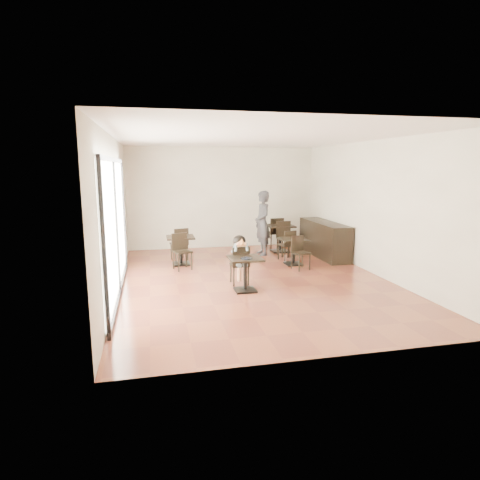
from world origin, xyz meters
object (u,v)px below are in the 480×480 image
object	(u,v)px
child_table	(245,274)
chair_mid_a	(287,245)
child_chair	(240,265)
chair_left_a	(179,244)
chair_back_a	(275,233)
chair_back_b	(286,239)
adult_patron	(262,223)
cafe_table_mid	(293,252)
cafe_table_left	(181,251)
chair_mid_b	(301,253)
chair_left_b	(182,252)
child	(240,260)
cafe_table_back	(280,238)

from	to	relation	value
child_table	chair_mid_a	world-z (taller)	chair_mid_a
child_chair	chair_left_a	size ratio (longest dim) A/B	0.94
chair_back_a	chair_back_b	bearing A→B (deg)	86.10
adult_patron	cafe_table_mid	xyz separation A→B (m)	(0.48, -1.36, -0.60)
cafe_table_left	chair_left_a	xyz separation A→B (m)	(0.00, 0.55, 0.08)
adult_patron	cafe_table_left	world-z (taller)	adult_patron
adult_patron	chair_back_a	size ratio (longest dim) A/B	1.90
adult_patron	chair_mid_b	world-z (taller)	adult_patron
chair_back_a	chair_back_b	xyz separation A→B (m)	(0.00, -1.10, 0.00)
adult_patron	chair_mid_a	bearing A→B (deg)	26.87
child_table	chair_left_a	xyz separation A→B (m)	(-1.14, 3.20, 0.10)
chair_left_b	chair_back_b	size ratio (longest dim) A/B	0.92
chair_back_a	chair_back_b	world-z (taller)	same
child	chair_mid_a	xyz separation A→B (m)	(1.79, 2.00, -0.12)
cafe_table_mid	chair_mid_b	world-z (taller)	chair_mid_b
child_chair	cafe_table_left	world-z (taller)	child_chair
cafe_table_mid	chair_mid_a	size ratio (longest dim) A/B	0.83
child	cafe_table_left	world-z (taller)	child
cafe_table_mid	chair_mid_a	distance (m)	0.55
child_table	cafe_table_back	world-z (taller)	cafe_table_back
child_table	child	distance (m)	0.58
child_table	child	world-z (taller)	child
child_chair	chair_mid_a	size ratio (longest dim) A/B	1.02
child	cafe_table_back	xyz separation A→B (m)	(1.96, 3.11, -0.13)
chair_back_b	child_chair	bearing A→B (deg)	-131.31
chair_mid_a	cafe_table_back	bearing A→B (deg)	-113.48
chair_mid_a	chair_left_a	world-z (taller)	chair_left_a
chair_mid_a	chair_back_a	world-z (taller)	chair_back_a
child_table	adult_patron	world-z (taller)	adult_patron
child_table	chair_back_b	world-z (taller)	chair_back_b
child_table	cafe_table_left	distance (m)	2.88
child_chair	chair_left_b	world-z (taller)	chair_left_b
child_chair	chair_mid_a	bearing A→B (deg)	-131.84
child	cafe_table_mid	xyz separation A→B (m)	(1.79, 1.45, -0.19)
child_table	chair_back_a	world-z (taller)	chair_back_a
chair_back_b	chair_left_a	bearing A→B (deg)	174.55
child	child_chair	bearing A→B (deg)	0.00
child	chair_left_b	xyz separation A→B (m)	(-1.14, 1.55, -0.09)
adult_patron	cafe_table_left	xyz separation A→B (m)	(-2.45, -0.72, -0.57)
adult_patron	chair_back_a	world-z (taller)	adult_patron
cafe_table_back	chair_left_a	distance (m)	3.14
child_table	chair_left_b	bearing A→B (deg)	118.51
chair_mid_a	adult_patron	bearing A→B (deg)	-74.15
cafe_table_back	chair_mid_a	world-z (taller)	chair_mid_a
cafe_table_back	chair_back_b	size ratio (longest dim) A/B	0.83
child_chair	chair_back_a	size ratio (longest dim) A/B	0.87
child_table	chair_left_b	xyz separation A→B (m)	(-1.14, 2.10, 0.10)
child_chair	child	size ratio (longest dim) A/B	0.79
child	chair_back_b	xyz separation A→B (m)	(1.96, 2.56, -0.05)
chair_left_a	child_table	bearing A→B (deg)	91.95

